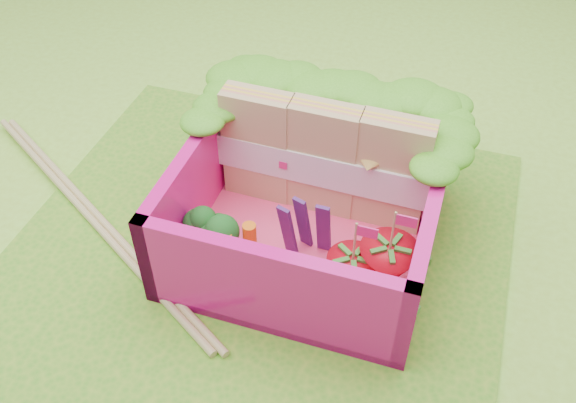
% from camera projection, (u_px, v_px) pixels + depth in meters
% --- Properties ---
extents(ground, '(14.00, 14.00, 0.00)m').
position_uv_depth(ground, '(254.00, 261.00, 3.43)').
color(ground, '#8DC537').
rests_on(ground, ground).
extents(placemat, '(2.60, 2.60, 0.03)m').
position_uv_depth(placemat, '(254.00, 259.00, 3.42)').
color(placemat, '#50A024').
rests_on(placemat, ground).
extents(bento_floor, '(1.30, 1.30, 0.05)m').
position_uv_depth(bento_floor, '(309.00, 236.00, 3.49)').
color(bento_floor, '#FF4176').
rests_on(bento_floor, placemat).
extents(bento_box, '(1.30, 1.30, 0.55)m').
position_uv_depth(bento_box, '(310.00, 203.00, 3.32)').
color(bento_box, '#E61386').
rests_on(bento_box, placemat).
extents(lettuce_ruffle, '(1.43, 0.83, 0.11)m').
position_uv_depth(lettuce_ruffle, '(338.00, 97.00, 3.43)').
color(lettuce_ruffle, '#409B1C').
rests_on(lettuce_ruffle, bento_box).
extents(sandwich_stack, '(1.20, 0.19, 0.66)m').
position_uv_depth(sandwich_stack, '(324.00, 159.00, 3.42)').
color(sandwich_stack, tan).
rests_on(sandwich_stack, bento_floor).
extents(broccoli, '(0.32, 0.32, 0.26)m').
position_uv_depth(broccoli, '(212.00, 229.00, 3.24)').
color(broccoli, '#70AE54').
rests_on(broccoli, bento_floor).
extents(carrot_sticks, '(0.16, 0.16, 0.26)m').
position_uv_depth(carrot_sticks, '(239.00, 247.00, 3.22)').
color(carrot_sticks, orange).
rests_on(carrot_sticks, bento_floor).
extents(purple_wedges, '(0.24, 0.12, 0.38)m').
position_uv_depth(purple_wedges, '(305.00, 227.00, 3.24)').
color(purple_wedges, '#3F1856').
rests_on(purple_wedges, bento_floor).
extents(strawberry_left, '(0.25, 0.25, 0.49)m').
position_uv_depth(strawberry_left, '(351.00, 275.00, 3.09)').
color(strawberry_left, red).
rests_on(strawberry_left, bento_floor).
extents(strawberry_right, '(0.29, 0.29, 0.53)m').
position_uv_depth(strawberry_right, '(387.00, 268.00, 3.10)').
color(strawberry_right, red).
rests_on(strawberry_right, bento_floor).
extents(snap_peas, '(0.67, 0.55, 0.05)m').
position_uv_depth(snap_peas, '(368.00, 281.00, 3.20)').
color(snap_peas, green).
rests_on(snap_peas, bento_floor).
extents(chopsticks, '(2.10, 1.26, 0.04)m').
position_uv_depth(chopsticks, '(95.00, 218.00, 3.60)').
color(chopsticks, tan).
rests_on(chopsticks, placemat).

